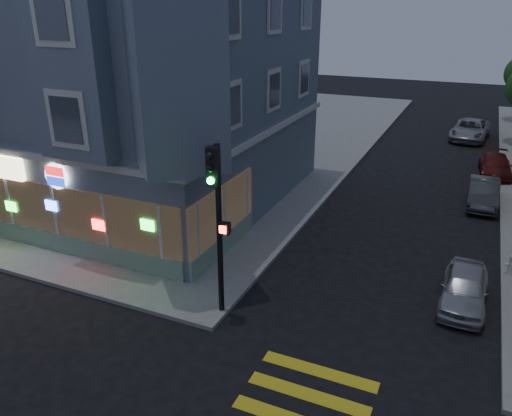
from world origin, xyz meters
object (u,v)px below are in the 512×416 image
Objects in this scene: parked_car_c at (495,166)px; traffic_signal at (217,204)px; parked_car_b at (483,193)px; parked_car_d at (470,130)px; fire_hydrant at (512,264)px; parked_car_a at (464,288)px.

traffic_signal is at bearing -116.54° from parked_car_c.
parked_car_b is 0.77× the size of parked_car_d.
parked_car_b is at bearing -79.55° from parked_car_d.
fire_hydrant is (8.48, 6.44, -3.29)m from traffic_signal.
parked_car_d reaches higher than fire_hydrant.
parked_car_d reaches higher than parked_car_c.
parked_car_b reaches higher than parked_car_a.
fire_hydrant is at bearing -81.75° from parked_car_b.
traffic_signal is (-7.88, -18.85, 3.25)m from parked_car_c.
parked_car_a is 14.98m from parked_car_c.
parked_car_d is at bearing 66.32° from traffic_signal.
parked_car_b is 0.96× the size of parked_car_c.
fire_hydrant is at bearing 26.26° from traffic_signal.
parked_car_d is 0.93× the size of traffic_signal.
parked_car_c is at bearing 83.40° from parked_car_b.
parked_car_c is (0.54, 5.20, -0.05)m from parked_car_b.
parked_car_c is at bearing 92.77° from fire_hydrant.
parked_car_a is 23.39m from parked_car_d.
traffic_signal reaches higher than fire_hydrant.
parked_car_a is 0.91× the size of parked_car_b.
parked_car_c is (0.88, 14.96, -0.01)m from parked_car_a.
fire_hydrant is (2.33, -20.82, -0.14)m from parked_car_d.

